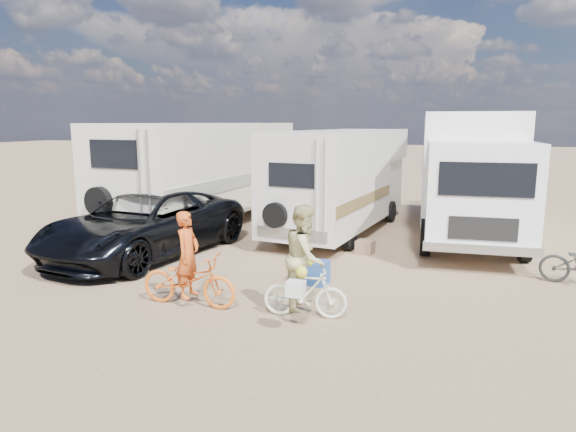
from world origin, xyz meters
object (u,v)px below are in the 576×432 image
(dark_suv, at_px, (145,224))
(bike_man, at_px, (189,280))
(rv_main, at_px, (342,182))
(rv_left, at_px, (205,174))
(crate, at_px, (365,247))
(rider_man, at_px, (188,264))
(box_truck, at_px, (470,177))
(cooler, at_px, (313,272))
(bike_woman, at_px, (305,293))
(rider_woman, at_px, (305,267))

(dark_suv, xyz_separation_m, bike_man, (2.82, -2.90, -0.32))
(rv_main, relative_size, rv_left, 0.84)
(rv_main, height_order, crate, rv_main)
(rv_main, xyz_separation_m, dark_suv, (-4.14, -4.34, -0.74))
(rv_main, height_order, rider_man, rv_main)
(rv_left, bearing_deg, rider_man, -60.88)
(dark_suv, distance_m, bike_man, 4.06)
(rv_left, distance_m, box_truck, 8.29)
(rv_main, distance_m, box_truck, 3.71)
(rv_main, relative_size, dark_suv, 1.23)
(dark_suv, relative_size, cooler, 9.41)
(cooler, bearing_deg, rv_left, 143.86)
(bike_man, bearing_deg, box_truck, -34.39)
(bike_woman, xyz_separation_m, rider_woman, (0.00, -0.00, 0.46))
(rider_man, bearing_deg, rv_main, -10.68)
(rv_main, xyz_separation_m, crate, (1.17, -2.46, -1.38))
(rv_left, bearing_deg, rider_woman, -47.63)
(rider_woman, bearing_deg, dark_suv, 54.63)
(bike_man, distance_m, rider_woman, 2.24)
(box_truck, distance_m, rider_man, 9.01)
(rider_man, xyz_separation_m, cooler, (1.84, 1.97, -0.55))
(rv_left, height_order, rider_woman, rv_left)
(cooler, bearing_deg, dark_suv, 177.72)
(rider_woman, distance_m, crate, 4.74)
(rv_main, distance_m, rider_woman, 7.22)
(dark_suv, relative_size, rider_man, 3.65)
(box_truck, relative_size, rider_woman, 4.24)
(rv_left, distance_m, dark_suv, 4.32)
(crate, bearing_deg, rider_man, -117.40)
(dark_suv, height_order, bike_man, dark_suv)
(dark_suv, distance_m, rider_man, 4.05)
(bike_woman, xyz_separation_m, cooler, (-0.36, 1.86, -0.20))
(cooler, relative_size, crate, 1.46)
(bike_man, height_order, rider_man, rider_man)
(box_truck, height_order, crate, box_truck)
(box_truck, bearing_deg, bike_man, -127.07)
(rv_left, distance_m, rider_woman, 8.93)
(rv_left, relative_size, rider_man, 5.32)
(bike_woman, bearing_deg, crate, -9.69)
(box_truck, distance_m, dark_suv, 9.10)
(box_truck, relative_size, bike_man, 4.13)
(dark_suv, xyz_separation_m, rider_man, (2.82, -2.90, -0.01))
(rv_left, xyz_separation_m, rider_man, (3.28, -7.12, -0.86))
(box_truck, xyz_separation_m, crate, (-2.52, -2.64, -1.64))
(bike_man, bearing_deg, dark_suv, 43.79)
(dark_suv, relative_size, rider_woman, 3.21)
(rv_main, distance_m, bike_man, 7.44)
(dark_suv, relative_size, bike_man, 3.13)
(rv_main, xyz_separation_m, rider_woman, (0.88, -7.14, -0.65))
(box_truck, bearing_deg, rider_woman, -114.08)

